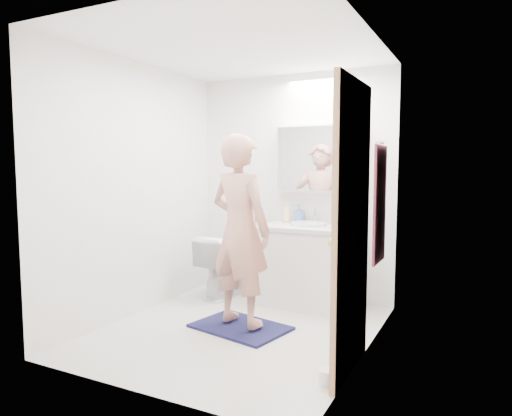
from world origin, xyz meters
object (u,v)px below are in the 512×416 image
Objects in this scene: vanity_cabinet at (307,267)px; toothbrush_cup at (337,221)px; person at (240,230)px; soap_bottle_a at (287,212)px; soap_bottle_b at (299,214)px; toilet_paper_roll at (327,377)px; toilet at (224,266)px; medicine_cabinet at (318,159)px.

toothbrush_cup is (0.25, 0.16, 0.47)m from vanity_cabinet.
person is 1.07m from soap_bottle_a.
person reaches higher than soap_bottle_a.
person is at bearing -96.02° from soap_bottle_b.
person reaches higher than toilet_paper_roll.
toothbrush_cup reaches higher than vanity_cabinet.
toilet_paper_roll is at bearing -63.08° from soap_bottle_b.
toilet is (-0.92, -0.12, -0.05)m from vanity_cabinet.
person is at bearing 132.28° from toilet.
vanity_cabinet is 4.15× the size of soap_bottle_a.
soap_bottle_b is (0.12, 1.10, 0.04)m from person.
medicine_cabinet is at bearing -93.23° from person.
soap_bottle_a reaches higher than soap_bottle_b.
soap_bottle_b reaches higher than toilet_paper_roll.
toilet is 1.31m from toothbrush_cup.
soap_bottle_b is at bearing -84.24° from person.
person is 17.95× the size of toothbrush_cup.
person is (-0.30, -1.13, -0.63)m from medicine_cabinet.
toilet is 0.90m from soap_bottle_a.
person reaches higher than toothbrush_cup.
toilet is at bearing -160.95° from medicine_cabinet.
person is 14.99× the size of toilet_paper_roll.
person is 1.20m from toothbrush_cup.
toothbrush_cup is at bearing 1.05° from soap_bottle_a.
soap_bottle_a is (-0.32, -0.06, -0.57)m from medicine_cabinet.
vanity_cabinet reaches higher than toilet_paper_roll.
medicine_cabinet is at bearing 10.78° from soap_bottle_a.
toilet_paper_roll is at bearing -68.46° from medicine_cabinet.
soap_bottle_a is at bearing 152.86° from vanity_cabinet.
soap_bottle_b is 1.74× the size of toilet_paper_roll.
toilet is 3.13× the size of soap_bottle_a.
toilet is at bearing -172.86° from vanity_cabinet.
toilet is at bearing -166.81° from toothbrush_cup.
soap_bottle_b is (-0.16, 0.18, 0.53)m from vanity_cabinet.
toilet is 3.55× the size of soap_bottle_b.
toilet_paper_roll is (1.65, -1.46, -0.29)m from toilet.
soap_bottle_a is 0.55m from toothbrush_cup.
soap_bottle_b is 2.08× the size of toothbrush_cup.
vanity_cabinet is 0.56m from toothbrush_cup.
soap_bottle_a reaches higher than toilet_paper_roll.
toilet is 0.99m from soap_bottle_b.
toothbrush_cup is at bearing -2.73° from soap_bottle_b.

